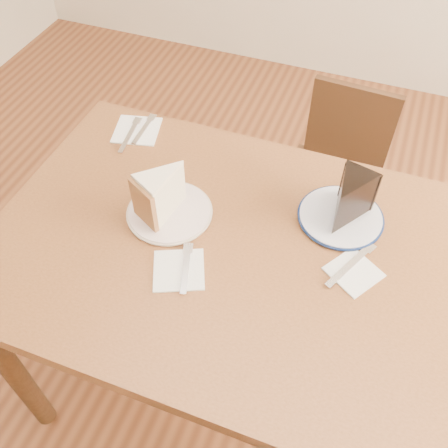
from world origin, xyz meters
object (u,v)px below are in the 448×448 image
Objects in this scene: chair_far at (334,178)px; plate_navy at (340,217)px; carrot_cake at (166,193)px; table at (236,272)px; chocolate_cake at (347,203)px; plate_cream at (170,212)px.

plate_navy is (0.07, -0.51, 0.35)m from chair_far.
carrot_cake is at bearing -162.56° from plate_navy.
table is at bearing 82.28° from chair_far.
plate_navy is 0.06m from chocolate_cake.
chair_far is at bearing -67.47° from chocolate_cake.
chair_far is 3.52× the size of plate_cream.
chair_far is at bearing 97.59° from plate_navy.
plate_navy is at bearing 101.55° from chair_far.
chocolate_cake is at bearing -45.35° from plate_navy.
plate_cream and plate_navy have the same top height.
table is 0.74m from chair_far.
table is 0.32m from chocolate_cake.
plate_cream is at bearing -161.60° from plate_navy.
carrot_cake reaches higher than plate_cream.
table reaches higher than chair_far.
chocolate_cake is at bearing 38.36° from table.
plate_navy is (0.21, 0.18, 0.10)m from table.
carrot_cake reaches higher than chair_far.
plate_navy is 0.44m from carrot_cake.
chocolate_cake is (0.22, 0.17, 0.17)m from table.
chair_far is 0.84m from carrot_cake.
table is 0.23m from plate_cream.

